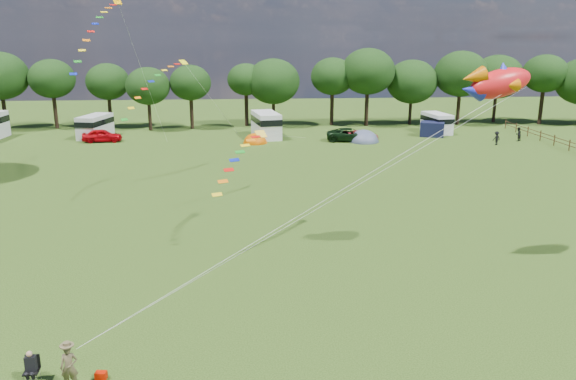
{
  "coord_description": "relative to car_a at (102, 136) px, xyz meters",
  "views": [
    {
      "loc": [
        -2.15,
        -19.92,
        11.66
      ],
      "look_at": [
        0.0,
        8.0,
        4.0
      ],
      "focal_mm": 35.0,
      "sensor_mm": 36.0,
      "label": 1
    }
  ],
  "objects": [
    {
      "name": "ground_plane",
      "position": [
        18.52,
        -45.1,
        -0.75
      ],
      "size": [
        180.0,
        180.0,
        0.0
      ],
      "primitive_type": "plane",
      "color": "black",
      "rests_on": "ground"
    },
    {
      "name": "tree_line",
      "position": [
        23.82,
        9.89,
        5.6
      ],
      "size": [
        102.98,
        10.98,
        10.27
      ],
      "color": "black",
      "rests_on": "ground"
    },
    {
      "name": "car_a",
      "position": [
        0.0,
        0.0,
        0.0
      ],
      "size": [
        4.61,
        2.12,
        1.49
      ],
      "primitive_type": "imported",
      "rotation": [
        0.0,
        0.0,
        1.65
      ],
      "color": "#B7040B",
      "rests_on": "ground"
    },
    {
      "name": "car_c",
      "position": [
        29.88,
        -1.32,
        -0.15
      ],
      "size": [
        4.28,
        2.73,
        1.19
      ],
      "primitive_type": "imported",
      "rotation": [
        0.0,
        0.0,
        1.86
      ],
      "color": "#A31621",
      "rests_on": "ground"
    },
    {
      "name": "car_d",
      "position": [
        28.44,
        -1.74,
        -0.0
      ],
      "size": [
        5.9,
        3.7,
        1.49
      ],
      "primitive_type": "imported",
      "rotation": [
        0.0,
        0.0,
        1.33
      ],
      "color": "black",
      "rests_on": "ground"
    },
    {
      "name": "campervan_b",
      "position": [
        -1.5,
        3.11,
        0.69
      ],
      "size": [
        3.48,
        5.84,
        2.67
      ],
      "rotation": [
        0.0,
        0.0,
        1.35
      ],
      "color": "silver",
      "rests_on": "ground"
    },
    {
      "name": "campervan_c",
      "position": [
        18.87,
        1.7,
        0.86
      ],
      "size": [
        3.6,
        6.46,
        2.99
      ],
      "rotation": [
        0.0,
        0.0,
        1.74
      ],
      "color": "silver",
      "rests_on": "ground"
    },
    {
      "name": "campervan_d",
      "position": [
        40.32,
        3.3,
        0.58
      ],
      "size": [
        2.8,
        5.27,
        2.46
      ],
      "rotation": [
        0.0,
        0.0,
        1.71
      ],
      "color": "white",
      "rests_on": "ground"
    },
    {
      "name": "tent_orange",
      "position": [
        17.48,
        -1.99,
        -0.73
      ],
      "size": [
        2.76,
        3.02,
        2.16
      ],
      "color": "#C95000",
      "rests_on": "ground"
    },
    {
      "name": "tent_greyblue",
      "position": [
        29.93,
        -2.03,
        -0.73
      ],
      "size": [
        3.61,
        3.96,
        2.69
      ],
      "color": "#454D66",
      "rests_on": "ground"
    },
    {
      "name": "awning_navy",
      "position": [
        38.97,
        0.89,
        0.12
      ],
      "size": [
        3.38,
        3.06,
        1.73
      ],
      "primitive_type": "cube",
      "rotation": [
        0.0,
        0.0,
        -0.35
      ],
      "color": "black",
      "rests_on": "ground"
    },
    {
      "name": "kite_flyer",
      "position": [
        10.23,
        -47.68,
        0.06
      ],
      "size": [
        0.62,
        0.44,
        1.61
      ],
      "primitive_type": "imported",
      "rotation": [
        0.0,
        0.0,
        0.09
      ],
      "color": "brown",
      "rests_on": "ground"
    },
    {
      "name": "camp_chair",
      "position": [
        8.8,
        -47.24,
        -0.01
      ],
      "size": [
        0.52,
        0.51,
        1.23
      ],
      "rotation": [
        0.0,
        0.0,
        0.04
      ],
      "color": "#99999E",
      "rests_on": "ground"
    },
    {
      "name": "kite_bag",
      "position": [
        11.13,
        -47.24,
        -0.61
      ],
      "size": [
        0.41,
        0.3,
        0.27
      ],
      "primitive_type": "cube",
      "rotation": [
        0.0,
        0.0,
        -0.13
      ],
      "color": "#BC1300",
      "rests_on": "ground"
    },
    {
      "name": "fish_kite",
      "position": [
        28.58,
        -38.14,
        8.73
      ],
      "size": [
        4.06,
        1.91,
        2.13
      ],
      "rotation": [
        0.0,
        -0.21,
        0.18
      ],
      "color": "red",
      "rests_on": "ground"
    },
    {
      "name": "streamer_kite_a",
      "position": [
        4.91,
        -17.41,
        11.84
      ],
      "size": [
        3.38,
        5.51,
        5.77
      ],
      "rotation": [
        0.0,
        0.0,
        0.43
      ],
      "color": "#EFA100",
      "rests_on": "ground"
    },
    {
      "name": "streamer_kite_b",
      "position": [
        10.51,
        -24.87,
        8.06
      ],
      "size": [
        4.21,
        4.63,
        3.77
      ],
      "rotation": [
        0.0,
        0.0,
        0.82
      ],
      "color": "#FFF313",
      "rests_on": "ground"
    },
    {
      "name": "streamer_kite_c",
      "position": [
        16.27,
        -33.22,
        4.5
      ],
      "size": [
        3.22,
        4.9,
        2.81
      ],
      "rotation": [
        0.0,
        0.0,
        0.43
      ],
      "color": "yellow",
      "rests_on": "ground"
    },
    {
      "name": "walker_a",
      "position": [
        47.84,
        -3.06,
        0.06
      ],
      "size": [
        0.92,
        0.8,
        1.61
      ],
      "primitive_type": "imported",
      "rotation": [
        0.0,
        0.0,
        3.66
      ],
      "color": "black",
      "rests_on": "ground"
    },
    {
      "name": "walker_b",
      "position": [
        44.25,
        -5.29,
        0.02
      ],
      "size": [
        1.1,
        0.81,
        1.54
      ],
      "primitive_type": "imported",
      "rotation": [
        0.0,
        0.0,
        3.53
      ],
      "color": "black",
      "rests_on": "ground"
    }
  ]
}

